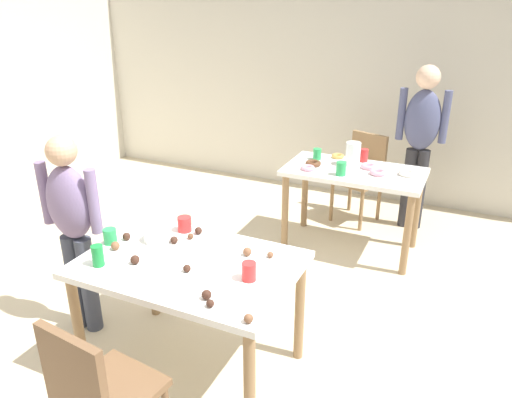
% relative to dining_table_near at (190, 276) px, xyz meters
% --- Properties ---
extents(ground_plane, '(6.40, 6.40, 0.00)m').
position_rel_dining_table_near_xyz_m(ground_plane, '(0.04, 0.08, -0.65)').
color(ground_plane, beige).
extents(wall_back, '(6.40, 0.10, 2.60)m').
position_rel_dining_table_near_xyz_m(wall_back, '(0.04, 3.28, 0.65)').
color(wall_back, beige).
rests_on(wall_back, ground_plane).
extents(dining_table_near, '(1.22, 0.83, 0.75)m').
position_rel_dining_table_near_xyz_m(dining_table_near, '(0.00, 0.00, 0.00)').
color(dining_table_near, white).
rests_on(dining_table_near, ground_plane).
extents(dining_table_far, '(1.17, 0.64, 0.75)m').
position_rel_dining_table_near_xyz_m(dining_table_far, '(0.46, 1.92, -0.02)').
color(dining_table_far, white).
rests_on(dining_table_far, ground_plane).
extents(chair_near_table, '(0.45, 0.45, 0.87)m').
position_rel_dining_table_near_xyz_m(chair_near_table, '(-0.00, -0.79, -0.16)').
color(chair_near_table, brown).
rests_on(chair_near_table, ground_plane).
extents(chair_far_table, '(0.50, 0.50, 0.87)m').
position_rel_dining_table_near_xyz_m(chair_far_table, '(0.38, 2.60, -0.16)').
color(chair_far_table, olive).
rests_on(chair_far_table, ground_plane).
extents(person_girl_near, '(0.45, 0.22, 1.37)m').
position_rel_dining_table_near_xyz_m(person_girl_near, '(-0.89, 0.04, 0.15)').
color(person_girl_near, '#383D4C').
rests_on(person_girl_near, ground_plane).
extents(person_adult_far, '(0.45, 0.23, 1.56)m').
position_rel_dining_table_near_xyz_m(person_adult_far, '(0.88, 2.61, 0.29)').
color(person_adult_far, '#28282D').
rests_on(person_adult_far, ground_plane).
extents(mixing_bowl, '(0.17, 0.17, 0.06)m').
position_rel_dining_table_near_xyz_m(mixing_bowl, '(-0.31, 0.14, 0.13)').
color(mixing_bowl, white).
rests_on(mixing_bowl, dining_table_near).
extents(soda_can, '(0.07, 0.07, 0.12)m').
position_rel_dining_table_near_xyz_m(soda_can, '(-0.43, -0.25, 0.16)').
color(soda_can, '#198438').
rests_on(soda_can, dining_table_near).
extents(fork_near, '(0.17, 0.02, 0.01)m').
position_rel_dining_table_near_xyz_m(fork_near, '(-0.10, -0.05, 0.10)').
color(fork_near, silver).
rests_on(fork_near, dining_table_near).
extents(cup_near_0, '(0.08, 0.08, 0.10)m').
position_rel_dining_table_near_xyz_m(cup_near_0, '(0.39, -0.03, 0.15)').
color(cup_near_0, red).
rests_on(cup_near_0, dining_table_near).
extents(cup_near_1, '(0.09, 0.09, 0.10)m').
position_rel_dining_table_near_xyz_m(cup_near_1, '(-0.23, 0.32, 0.14)').
color(cup_near_1, red).
rests_on(cup_near_1, dining_table_near).
extents(cup_near_2, '(0.08, 0.08, 0.09)m').
position_rel_dining_table_near_xyz_m(cup_near_2, '(-0.55, -0.01, 0.14)').
color(cup_near_2, green).
rests_on(cup_near_2, dining_table_near).
extents(cake_ball_0, '(0.05, 0.05, 0.05)m').
position_rel_dining_table_near_xyz_m(cake_ball_0, '(-0.20, 0.15, 0.12)').
color(cake_ball_0, '#3D2319').
rests_on(cake_ball_0, dining_table_near).
extents(cake_ball_1, '(0.04, 0.04, 0.04)m').
position_rel_dining_table_near_xyz_m(cake_ball_1, '(0.33, -0.33, 0.12)').
color(cake_ball_1, '#3D2319').
rests_on(cake_ball_1, dining_table_near).
extents(cake_ball_2, '(0.05, 0.05, 0.05)m').
position_rel_dining_table_near_xyz_m(cake_ball_2, '(0.27, 0.20, 0.12)').
color(cake_ball_2, brown).
rests_on(cake_ball_2, dining_table_near).
extents(cake_ball_3, '(0.04, 0.04, 0.04)m').
position_rel_dining_table_near_xyz_m(cake_ball_3, '(0.05, -0.10, 0.12)').
color(cake_ball_3, '#3D2319').
rests_on(cake_ball_3, dining_table_near).
extents(cake_ball_4, '(0.04, 0.04, 0.04)m').
position_rel_dining_table_near_xyz_m(cake_ball_4, '(0.40, 0.24, 0.11)').
color(cake_ball_4, brown).
rests_on(cake_ball_4, dining_table_near).
extents(cake_ball_5, '(0.05, 0.05, 0.05)m').
position_rel_dining_table_near_xyz_m(cake_ball_5, '(0.28, -0.28, 0.12)').
color(cake_ball_5, '#3D2319').
rests_on(cake_ball_5, dining_table_near).
extents(cake_ball_6, '(0.05, 0.05, 0.05)m').
position_rel_dining_table_near_xyz_m(cake_ball_6, '(-0.13, 0.32, 0.12)').
color(cake_ball_6, '#3D2319').
rests_on(cake_ball_6, dining_table_near).
extents(cake_ball_7, '(0.05, 0.05, 0.05)m').
position_rel_dining_table_near_xyz_m(cake_ball_7, '(-0.47, -0.06, 0.12)').
color(cake_ball_7, brown).
rests_on(cake_ball_7, dining_table_near).
extents(cake_ball_8, '(0.05, 0.05, 0.05)m').
position_rel_dining_table_near_xyz_m(cake_ball_8, '(-0.26, -0.15, 0.12)').
color(cake_ball_8, '#3D2319').
rests_on(cake_ball_8, dining_table_near).
extents(cake_ball_9, '(0.05, 0.05, 0.05)m').
position_rel_dining_table_near_xyz_m(cake_ball_9, '(-0.49, 0.06, 0.12)').
color(cake_ball_9, '#3D2319').
rests_on(cake_ball_9, dining_table_near).
extents(cake_ball_10, '(0.04, 0.04, 0.04)m').
position_rel_dining_table_near_xyz_m(cake_ball_10, '(-0.14, 0.24, 0.11)').
color(cake_ball_10, brown).
rests_on(cake_ball_10, dining_table_near).
extents(cake_ball_11, '(0.04, 0.04, 0.04)m').
position_rel_dining_table_near_xyz_m(cake_ball_11, '(0.55, -0.36, 0.12)').
color(cake_ball_11, brown).
rests_on(cake_ball_11, dining_table_near).
extents(pitcher_far, '(0.13, 0.13, 0.21)m').
position_rel_dining_table_near_xyz_m(pitcher_far, '(0.41, 2.02, 0.20)').
color(pitcher_far, white).
rests_on(pitcher_far, dining_table_far).
extents(cup_far_0, '(0.07, 0.07, 0.10)m').
position_rel_dining_table_near_xyz_m(cup_far_0, '(0.08, 2.06, 0.15)').
color(cup_far_0, green).
rests_on(cup_far_0, dining_table_far).
extents(cup_far_1, '(0.07, 0.07, 0.12)m').
position_rel_dining_table_near_xyz_m(cup_far_1, '(0.47, 2.17, 0.15)').
color(cup_far_1, red).
rests_on(cup_far_1, dining_table_far).
extents(cup_far_2, '(0.08, 0.08, 0.12)m').
position_rel_dining_table_near_xyz_m(cup_far_2, '(0.39, 1.74, 0.15)').
color(cup_far_2, green).
rests_on(cup_far_2, dining_table_far).
extents(donut_far_0, '(0.14, 0.14, 0.04)m').
position_rel_dining_table_near_xyz_m(donut_far_0, '(0.10, 1.88, 0.12)').
color(donut_far_0, brown).
rests_on(donut_far_0, dining_table_far).
extents(donut_far_1, '(0.14, 0.14, 0.04)m').
position_rel_dining_table_near_xyz_m(donut_far_1, '(0.89, 1.97, 0.12)').
color(donut_far_1, white).
rests_on(donut_far_1, dining_table_far).
extents(donut_far_2, '(0.12, 0.12, 0.04)m').
position_rel_dining_table_near_xyz_m(donut_far_2, '(0.10, 1.75, 0.11)').
color(donut_far_2, pink).
rests_on(donut_far_2, dining_table_far).
extents(donut_far_3, '(0.13, 0.13, 0.04)m').
position_rel_dining_table_near_xyz_m(donut_far_3, '(0.56, 2.00, 0.12)').
color(donut_far_3, pink).
rests_on(donut_far_3, dining_table_far).
extents(donut_far_4, '(0.14, 0.14, 0.04)m').
position_rel_dining_table_near_xyz_m(donut_far_4, '(0.66, 1.89, 0.12)').
color(donut_far_4, pink).
rests_on(donut_far_4, dining_table_far).
extents(donut_far_5, '(0.11, 0.11, 0.03)m').
position_rel_dining_table_near_xyz_m(donut_far_5, '(0.23, 2.18, 0.11)').
color(donut_far_5, gold).
rests_on(donut_far_5, dining_table_far).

